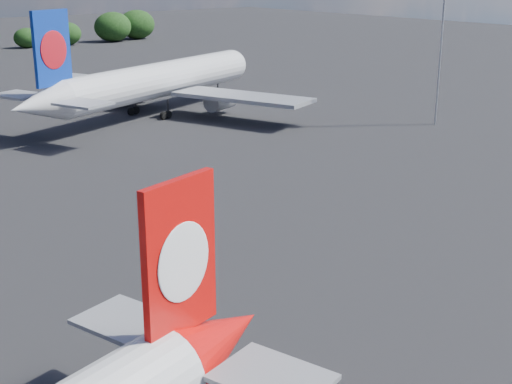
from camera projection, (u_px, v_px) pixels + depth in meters
china_southern_airliner at (152, 83)px, 111.12m from camera, size 51.43×49.44×17.30m
floodlight_mast_near at (443, 21)px, 101.92m from camera, size 1.60×1.60×23.56m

